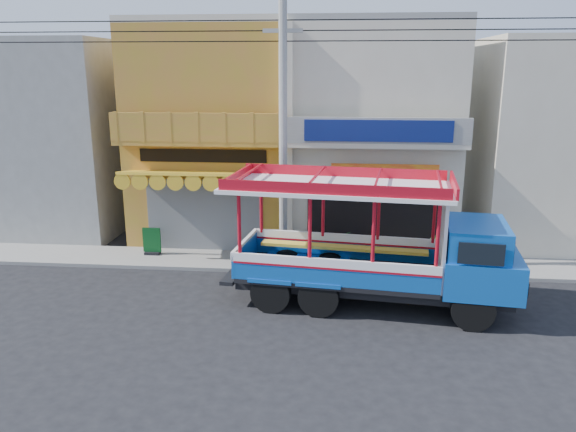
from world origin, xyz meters
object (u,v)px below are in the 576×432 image
object	(u,v)px
potted_plant_c	(433,249)
potted_plant_a	(336,244)
utility_pole	(288,118)
songthaew_truck	(393,246)
potted_plant_b	(415,256)
green_sign	(152,243)

from	to	relation	value
potted_plant_c	potted_plant_a	bearing A→B (deg)	-85.59
utility_pole	songthaew_truck	distance (m)	5.20
songthaew_truck	potted_plant_b	distance (m)	3.20
green_sign	potted_plant_b	distance (m)	9.08
utility_pole	potted_plant_c	world-z (taller)	utility_pole
potted_plant_c	utility_pole	bearing A→B (deg)	-71.94
songthaew_truck	potted_plant_c	xyz separation A→B (m)	(1.71, 3.57, -1.19)
potted_plant_b	potted_plant_c	xyz separation A→B (m)	(0.70, 0.79, 0.03)
songthaew_truck	potted_plant_b	world-z (taller)	songthaew_truck
green_sign	potted_plant_b	world-z (taller)	green_sign
green_sign	potted_plant_b	size ratio (longest dim) A/B	1.06
songthaew_truck	utility_pole	bearing A→B (deg)	140.35
potted_plant_c	songthaew_truck	bearing A→B (deg)	-18.89
green_sign	potted_plant_a	xyz separation A→B (m)	(6.50, 0.19, 0.09)
potted_plant_a	potted_plant_c	bearing A→B (deg)	-33.35
green_sign	potted_plant_a	size ratio (longest dim) A/B	0.98
songthaew_truck	potted_plant_c	distance (m)	4.13
potted_plant_c	potted_plant_b	bearing A→B (deg)	-34.86
songthaew_truck	green_sign	size ratio (longest dim) A/B	8.46
utility_pole	songthaew_truck	xyz separation A→B (m)	(3.13, -2.60, -3.24)
utility_pole	songthaew_truck	size ratio (longest dim) A/B	3.41
utility_pole	potted_plant_b	size ratio (longest dim) A/B	30.70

